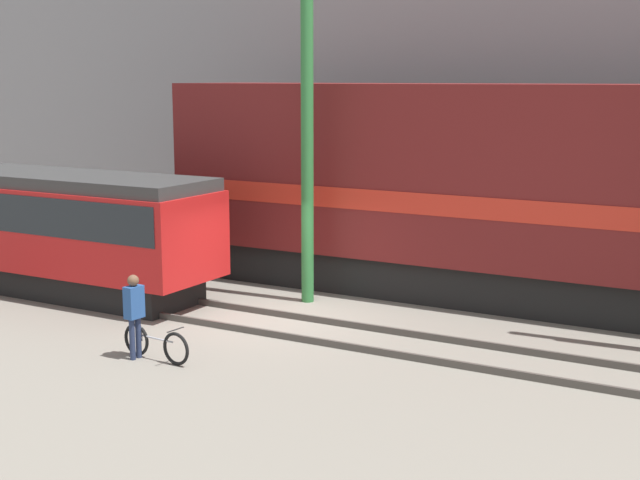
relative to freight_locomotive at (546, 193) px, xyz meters
The scene contains 9 objects.
ground_plane 6.76m from the freight_locomotive, 140.67° to the right, with size 120.00×120.00×0.00m, color slate.
track_near 7.09m from the freight_locomotive, 136.71° to the right, with size 60.00×1.50×0.14m.
track_far 5.47m from the freight_locomotive, behind, with size 60.00×1.50×0.14m.
building_backdrop 9.40m from the freight_locomotive, 124.29° to the left, with size 48.26×6.00×13.41m.
freight_locomotive is the anchor object (origin of this frame).
streetcar 12.04m from the freight_locomotive, 157.90° to the right, with size 9.02×2.54×3.01m.
bicycle 9.57m from the freight_locomotive, 124.72° to the right, with size 1.69×0.44×0.70m.
person 9.75m from the freight_locomotive, 126.33° to the right, with size 0.25×0.38×1.65m.
utility_pole_left 5.80m from the freight_locomotive, 155.96° to the right, with size 0.29×0.29×8.83m.
Camera 1 is at (10.27, -16.35, 5.31)m, focal length 50.00 mm.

